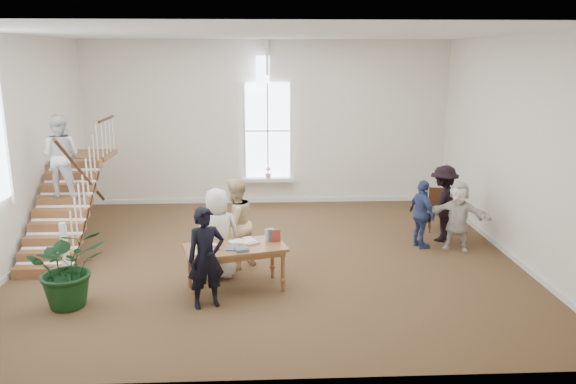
{
  "coord_description": "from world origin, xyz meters",
  "views": [
    {
      "loc": [
        -0.16,
        -11.01,
        4.13
      ],
      "look_at": [
        0.37,
        0.4,
        1.3
      ],
      "focal_mm": 35.0,
      "sensor_mm": 36.0,
      "label": 1
    }
  ],
  "objects_px": {
    "elderly_woman": "(218,234)",
    "person_yellow": "(235,224)",
    "library_table": "(234,251)",
    "woman_cluster_b": "(443,203)",
    "side_chair": "(438,207)",
    "floor_plant": "(68,267)",
    "woman_cluster_c": "(458,216)",
    "woman_cluster_a": "(422,214)",
    "police_officer": "(206,258)"
  },
  "relations": [
    {
      "from": "woman_cluster_c",
      "to": "side_chair",
      "type": "height_order",
      "value": "woman_cluster_c"
    },
    {
      "from": "woman_cluster_b",
      "to": "woman_cluster_c",
      "type": "relative_size",
      "value": 1.14
    },
    {
      "from": "woman_cluster_a",
      "to": "floor_plant",
      "type": "bearing_deg",
      "value": 94.46
    },
    {
      "from": "woman_cluster_a",
      "to": "floor_plant",
      "type": "relative_size",
      "value": 1.09
    },
    {
      "from": "elderly_woman",
      "to": "floor_plant",
      "type": "xyz_separation_m",
      "value": [
        -2.39,
        -1.11,
        -0.18
      ]
    },
    {
      "from": "library_table",
      "to": "person_yellow",
      "type": "bearing_deg",
      "value": 77.08
    },
    {
      "from": "police_officer",
      "to": "woman_cluster_c",
      "type": "distance_m",
      "value": 5.71
    },
    {
      "from": "person_yellow",
      "to": "elderly_woman",
      "type": "bearing_deg",
      "value": 18.23
    },
    {
      "from": "person_yellow",
      "to": "woman_cluster_c",
      "type": "bearing_deg",
      "value": 148.81
    },
    {
      "from": "police_officer",
      "to": "woman_cluster_a",
      "type": "height_order",
      "value": "police_officer"
    },
    {
      "from": "library_table",
      "to": "woman_cluster_c",
      "type": "height_order",
      "value": "woman_cluster_c"
    },
    {
      "from": "elderly_woman",
      "to": "floor_plant",
      "type": "height_order",
      "value": "elderly_woman"
    },
    {
      "from": "library_table",
      "to": "side_chair",
      "type": "height_order",
      "value": "side_chair"
    },
    {
      "from": "woman_cluster_b",
      "to": "library_table",
      "type": "bearing_deg",
      "value": -17.36
    },
    {
      "from": "woman_cluster_a",
      "to": "woman_cluster_c",
      "type": "bearing_deg",
      "value": -122.44
    },
    {
      "from": "library_table",
      "to": "side_chair",
      "type": "bearing_deg",
      "value": 20.49
    },
    {
      "from": "woman_cluster_c",
      "to": "police_officer",
      "type": "bearing_deg",
      "value": -127.26
    },
    {
      "from": "library_table",
      "to": "person_yellow",
      "type": "xyz_separation_m",
      "value": [
        -0.04,
        1.11,
        0.17
      ]
    },
    {
      "from": "woman_cluster_a",
      "to": "woman_cluster_c",
      "type": "relative_size",
      "value": 0.99
    },
    {
      "from": "woman_cluster_c",
      "to": "elderly_woman",
      "type": "bearing_deg",
      "value": -139.25
    },
    {
      "from": "side_chair",
      "to": "police_officer",
      "type": "bearing_deg",
      "value": -129.72
    },
    {
      "from": "woman_cluster_a",
      "to": "side_chair",
      "type": "distance_m",
      "value": 1.43
    },
    {
      "from": "police_officer",
      "to": "woman_cluster_a",
      "type": "relative_size",
      "value": 1.14
    },
    {
      "from": "elderly_woman",
      "to": "person_yellow",
      "type": "bearing_deg",
      "value": -137.31
    },
    {
      "from": "floor_plant",
      "to": "side_chair",
      "type": "height_order",
      "value": "floor_plant"
    },
    {
      "from": "woman_cluster_c",
      "to": "side_chair",
      "type": "relative_size",
      "value": 1.48
    },
    {
      "from": "elderly_woman",
      "to": "woman_cluster_a",
      "type": "bearing_deg",
      "value": -177.09
    },
    {
      "from": "woman_cluster_c",
      "to": "floor_plant",
      "type": "height_order",
      "value": "woman_cluster_c"
    },
    {
      "from": "side_chair",
      "to": "library_table",
      "type": "bearing_deg",
      "value": -132.14
    },
    {
      "from": "side_chair",
      "to": "elderly_woman",
      "type": "bearing_deg",
      "value": -139.08
    },
    {
      "from": "person_yellow",
      "to": "floor_plant",
      "type": "bearing_deg",
      "value": -9.89
    },
    {
      "from": "police_officer",
      "to": "woman_cluster_c",
      "type": "bearing_deg",
      "value": 6.94
    },
    {
      "from": "person_yellow",
      "to": "woman_cluster_b",
      "type": "xyz_separation_m",
      "value": [
        4.59,
        1.45,
        -0.04
      ]
    },
    {
      "from": "elderly_woman",
      "to": "person_yellow",
      "type": "distance_m",
      "value": 0.58
    },
    {
      "from": "elderly_woman",
      "to": "woman_cluster_c",
      "type": "relative_size",
      "value": 1.14
    },
    {
      "from": "woman_cluster_b",
      "to": "floor_plant",
      "type": "bearing_deg",
      "value": -23.86
    },
    {
      "from": "police_officer",
      "to": "person_yellow",
      "type": "bearing_deg",
      "value": 57.54
    },
    {
      "from": "woman_cluster_a",
      "to": "floor_plant",
      "type": "xyz_separation_m",
      "value": [
        -6.68,
        -2.61,
        -0.06
      ]
    },
    {
      "from": "library_table",
      "to": "elderly_woman",
      "type": "xyz_separation_m",
      "value": [
        -0.34,
        0.61,
        0.13
      ]
    },
    {
      "from": "person_yellow",
      "to": "side_chair",
      "type": "relative_size",
      "value": 1.77
    },
    {
      "from": "library_table",
      "to": "woman_cluster_b",
      "type": "xyz_separation_m",
      "value": [
        4.55,
        2.56,
        0.13
      ]
    },
    {
      "from": "person_yellow",
      "to": "floor_plant",
      "type": "relative_size",
      "value": 1.32
    },
    {
      "from": "elderly_woman",
      "to": "woman_cluster_c",
      "type": "distance_m",
      "value": 5.17
    },
    {
      "from": "police_officer",
      "to": "floor_plant",
      "type": "distance_m",
      "value": 2.3
    },
    {
      "from": "woman_cluster_b",
      "to": "side_chair",
      "type": "distance_m",
      "value": 0.82
    },
    {
      "from": "library_table",
      "to": "woman_cluster_a",
      "type": "relative_size",
      "value": 1.28
    },
    {
      "from": "woman_cluster_a",
      "to": "woman_cluster_c",
      "type": "distance_m",
      "value": 0.75
    },
    {
      "from": "library_table",
      "to": "elderly_woman",
      "type": "relative_size",
      "value": 1.11
    },
    {
      "from": "elderly_woman",
      "to": "woman_cluster_b",
      "type": "bearing_deg",
      "value": -174.62
    },
    {
      "from": "woman_cluster_a",
      "to": "side_chair",
      "type": "relative_size",
      "value": 1.47
    }
  ]
}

